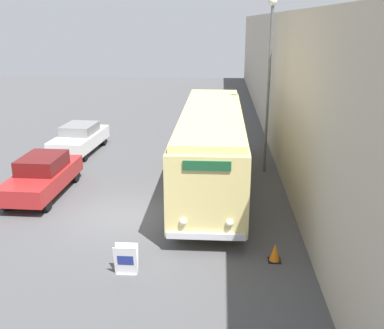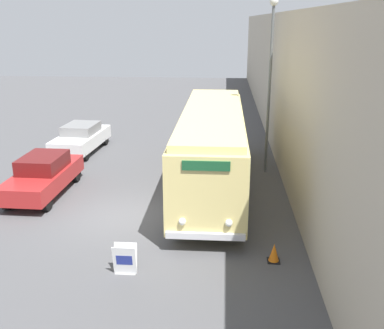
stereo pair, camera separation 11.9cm
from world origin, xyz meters
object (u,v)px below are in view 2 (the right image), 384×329
Objects in this scene: parked_car_mid at (81,138)px; traffic_cone at (274,253)px; sign_board at (125,260)px; vintage_bus at (212,144)px; streetlamp at (271,65)px; parked_car_near at (43,175)px.

parked_car_mid reaches higher than traffic_cone.
parked_car_mid is (-4.83, 11.59, 0.34)m from sign_board.
vintage_bus is 4.35m from streetlamp.
traffic_cone is (1.98, -5.96, -1.54)m from vintage_bus.
traffic_cone is (8.93, -10.65, -0.48)m from parked_car_mid.
parked_car_mid is at bearing 145.97° from vintage_bus.
parked_car_mid is 13.91m from traffic_cone.
vintage_bus is 7.35m from sign_board.
parked_car_mid is at bearing 94.93° from parked_car_near.
parked_car_mid is 8.13× the size of traffic_cone.
sign_board is 1.56× the size of traffic_cone.
streetlamp reaches higher than parked_car_mid.
streetlamp is at bearing 63.41° from sign_board.
vintage_bus is at bearing -138.45° from streetlamp.
traffic_cone is (8.55, -4.64, -0.53)m from parked_car_near.
vintage_bus is 8.45m from parked_car_mid.
vintage_bus is 13.19× the size of sign_board.
parked_car_near is (-4.45, 5.58, 0.38)m from sign_board.
parked_car_near is at bearing -82.49° from parked_car_mid.
vintage_bus reaches higher than parked_car_near.
parked_car_near reaches higher than parked_car_mid.
traffic_cone is at bearing -46.11° from parked_car_mid.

